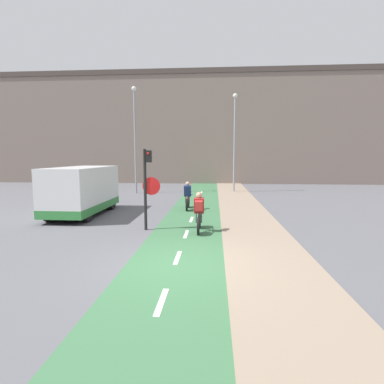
{
  "coord_description": "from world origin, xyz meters",
  "views": [
    {
      "loc": [
        0.98,
        -7.36,
        2.77
      ],
      "look_at": [
        0.0,
        5.8,
        1.2
      ],
      "focal_mm": 28.0,
      "sensor_mm": 36.0,
      "label": 1
    }
  ],
  "objects_px": {
    "traffic_light_pole": "(147,180)",
    "van": "(83,191)",
    "cyclist_near": "(199,213)",
    "street_lamp_far": "(135,130)",
    "street_lamp_sidewalk": "(235,133)",
    "cyclist_far": "(188,197)"
  },
  "relations": [
    {
      "from": "cyclist_near",
      "to": "street_lamp_far",
      "type": "bearing_deg",
      "value": 115.15
    },
    {
      "from": "cyclist_far",
      "to": "street_lamp_sidewalk",
      "type": "bearing_deg",
      "value": 70.22
    },
    {
      "from": "street_lamp_far",
      "to": "street_lamp_sidewalk",
      "type": "bearing_deg",
      "value": 9.64
    },
    {
      "from": "street_lamp_far",
      "to": "cyclist_near",
      "type": "distance_m",
      "value": 13.28
    },
    {
      "from": "van",
      "to": "cyclist_near",
      "type": "bearing_deg",
      "value": -26.67
    },
    {
      "from": "street_lamp_far",
      "to": "cyclist_near",
      "type": "height_order",
      "value": "street_lamp_far"
    },
    {
      "from": "street_lamp_far",
      "to": "van",
      "type": "height_order",
      "value": "street_lamp_far"
    },
    {
      "from": "street_lamp_far",
      "to": "cyclist_near",
      "type": "bearing_deg",
      "value": -64.85
    },
    {
      "from": "street_lamp_sidewalk",
      "to": "cyclist_near",
      "type": "relative_size",
      "value": 4.56
    },
    {
      "from": "street_lamp_far",
      "to": "street_lamp_sidewalk",
      "type": "xyz_separation_m",
      "value": [
        7.46,
        1.27,
        -0.19
      ]
    },
    {
      "from": "traffic_light_pole",
      "to": "street_lamp_far",
      "type": "distance_m",
      "value": 12.15
    },
    {
      "from": "street_lamp_far",
      "to": "cyclist_far",
      "type": "relative_size",
      "value": 4.8
    },
    {
      "from": "street_lamp_sidewalk",
      "to": "cyclist_far",
      "type": "distance_m",
      "value": 9.43
    },
    {
      "from": "cyclist_near",
      "to": "van",
      "type": "bearing_deg",
      "value": 153.33
    },
    {
      "from": "street_lamp_sidewalk",
      "to": "cyclist_far",
      "type": "relative_size",
      "value": 4.58
    },
    {
      "from": "traffic_light_pole",
      "to": "street_lamp_sidewalk",
      "type": "xyz_separation_m",
      "value": [
        4.02,
        12.57,
        2.65
      ]
    },
    {
      "from": "cyclist_far",
      "to": "street_lamp_far",
      "type": "bearing_deg",
      "value": 123.66
    },
    {
      "from": "traffic_light_pole",
      "to": "van",
      "type": "height_order",
      "value": "traffic_light_pole"
    },
    {
      "from": "street_lamp_far",
      "to": "van",
      "type": "distance_m",
      "value": 9.34
    },
    {
      "from": "traffic_light_pole",
      "to": "street_lamp_far",
      "type": "xyz_separation_m",
      "value": [
        -3.44,
        11.3,
        2.84
      ]
    },
    {
      "from": "cyclist_near",
      "to": "van",
      "type": "relative_size",
      "value": 0.35
    },
    {
      "from": "cyclist_near",
      "to": "street_lamp_sidewalk",
      "type": "bearing_deg",
      "value": 80.73
    }
  ]
}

